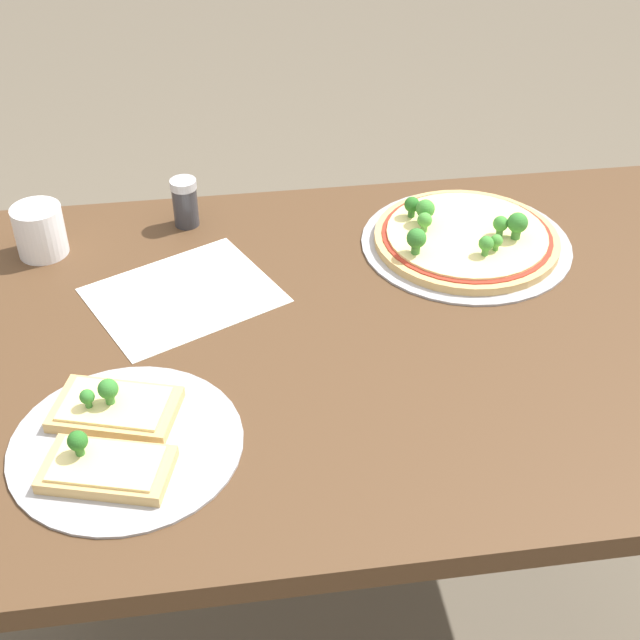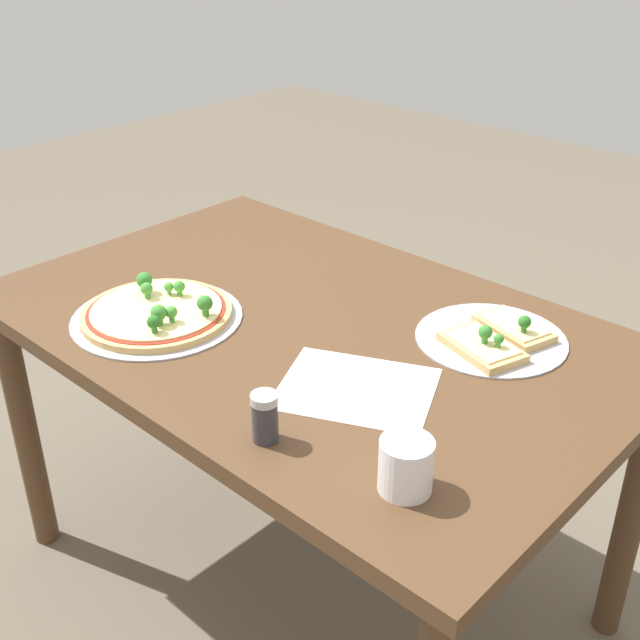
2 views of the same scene
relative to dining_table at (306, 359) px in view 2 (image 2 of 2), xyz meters
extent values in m
plane|color=brown|center=(0.00, 0.00, -0.64)|extent=(8.00, 8.00, 0.00)
cube|color=#4C331E|center=(0.00, 0.00, 0.07)|extent=(1.33, 0.85, 0.04)
cylinder|color=#4C331E|center=(-0.61, -0.37, -0.29)|extent=(0.06, 0.06, 0.69)
cylinder|color=#4C331E|center=(0.61, -0.37, -0.29)|extent=(0.06, 0.06, 0.69)
cylinder|color=#4C331E|center=(0.61, 0.37, -0.29)|extent=(0.06, 0.06, 0.69)
cylinder|color=#A3A3A8|center=(0.24, 0.20, 0.09)|extent=(0.35, 0.35, 0.00)
cylinder|color=tan|center=(0.24, 0.20, 0.10)|extent=(0.31, 0.31, 0.01)
cylinder|color=#A82D1E|center=(0.24, 0.20, 0.11)|extent=(0.29, 0.29, 0.00)
cylinder|color=#F4DB8E|center=(0.24, 0.20, 0.11)|extent=(0.27, 0.27, 0.00)
sphere|color=#286B23|center=(0.16, 0.26, 0.14)|extent=(0.03, 0.03, 0.03)
cylinder|color=#37742D|center=(0.16, 0.26, 0.12)|extent=(0.01, 0.01, 0.01)
sphere|color=#479338|center=(0.17, 0.21, 0.14)|extent=(0.03, 0.03, 0.03)
cylinder|color=#51973E|center=(0.17, 0.21, 0.12)|extent=(0.01, 0.01, 0.01)
sphere|color=#3D8933|center=(0.29, 0.18, 0.14)|extent=(0.03, 0.03, 0.03)
cylinder|color=#488E3A|center=(0.29, 0.18, 0.12)|extent=(0.01, 0.01, 0.01)
sphere|color=#337A2D|center=(0.14, 0.15, 0.14)|extent=(0.03, 0.03, 0.03)
cylinder|color=#3F8136|center=(0.14, 0.15, 0.12)|extent=(0.01, 0.01, 0.01)
sphere|color=#479338|center=(0.27, 0.14, 0.13)|extent=(0.02, 0.02, 0.02)
cylinder|color=#51973E|center=(0.27, 0.14, 0.12)|extent=(0.01, 0.01, 0.01)
sphere|color=#337A2D|center=(0.31, 0.17, 0.14)|extent=(0.03, 0.03, 0.03)
cylinder|color=#3F8136|center=(0.31, 0.17, 0.12)|extent=(0.02, 0.02, 0.02)
sphere|color=#3D8933|center=(0.25, 0.13, 0.14)|extent=(0.02, 0.02, 0.02)
cylinder|color=#488E3A|center=(0.25, 0.13, 0.12)|extent=(0.01, 0.01, 0.01)
sphere|color=#3D8933|center=(0.17, 0.24, 0.14)|extent=(0.03, 0.03, 0.03)
cylinder|color=#488E3A|center=(0.17, 0.24, 0.12)|extent=(0.01, 0.01, 0.01)
cylinder|color=#A3A3A8|center=(-0.32, -0.20, 0.09)|extent=(0.30, 0.30, 0.00)
cube|color=tan|center=(-0.34, -0.25, 0.10)|extent=(0.17, 0.13, 0.02)
cube|color=#F4DB8E|center=(-0.34, -0.25, 0.11)|extent=(0.15, 0.11, 0.00)
sphere|color=#286B23|center=(-0.37, -0.23, 0.14)|extent=(0.03, 0.03, 0.03)
cylinder|color=#37742D|center=(-0.37, -0.23, 0.12)|extent=(0.01, 0.01, 0.01)
cube|color=tan|center=(-0.33, -0.14, 0.10)|extent=(0.18, 0.14, 0.02)
cube|color=#F4DB8E|center=(-0.33, -0.14, 0.11)|extent=(0.15, 0.12, 0.00)
sphere|color=#337A2D|center=(-0.37, -0.14, 0.13)|extent=(0.02, 0.02, 0.02)
cylinder|color=#3F8136|center=(-0.37, -0.14, 0.12)|extent=(0.01, 0.01, 0.01)
sphere|color=#337A2D|center=(-0.34, -0.14, 0.14)|extent=(0.03, 0.03, 0.03)
cylinder|color=#3F8136|center=(-0.34, -0.14, 0.12)|extent=(0.01, 0.01, 0.01)
cylinder|color=white|center=(-0.47, 0.28, 0.13)|extent=(0.08, 0.08, 0.09)
cylinder|color=#333338|center=(-0.23, 0.33, 0.13)|extent=(0.04, 0.04, 0.07)
cylinder|color=#B2B2B7|center=(-0.23, 0.33, 0.17)|extent=(0.05, 0.05, 0.02)
cube|color=white|center=(-0.24, 0.12, 0.09)|extent=(0.34, 0.31, 0.00)
camera|label=1|loc=(-0.19, -1.03, 0.91)|focal=50.00mm
camera|label=2|loc=(-1.01, 1.04, 0.88)|focal=45.00mm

